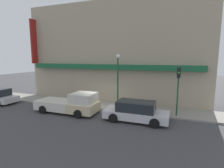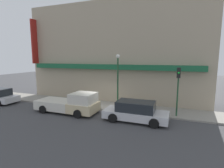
{
  "view_description": "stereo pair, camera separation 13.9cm",
  "coord_description": "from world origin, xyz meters",
  "px_view_note": "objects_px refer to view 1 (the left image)",
  "views": [
    {
      "loc": [
        6.65,
        -14.03,
        4.8
      ],
      "look_at": [
        1.01,
        1.2,
        2.34
      ],
      "focal_mm": 28.0,
      "sensor_mm": 36.0,
      "label": 1
    },
    {
      "loc": [
        6.79,
        -13.98,
        4.8
      ],
      "look_at": [
        1.01,
        1.2,
        2.34
      ],
      "focal_mm": 28.0,
      "sensor_mm": 36.0,
      "label": 2
    }
  ],
  "objects_px": {
    "street_lamp": "(118,74)",
    "traffic_light": "(178,83)",
    "pickup_truck": "(71,104)",
    "parked_car": "(136,111)",
    "fire_hydrant": "(87,102)"
  },
  "relations": [
    {
      "from": "street_lamp",
      "to": "traffic_light",
      "type": "relative_size",
      "value": 1.27
    },
    {
      "from": "pickup_truck",
      "to": "traffic_light",
      "type": "distance_m",
      "value": 9.12
    },
    {
      "from": "street_lamp",
      "to": "pickup_truck",
      "type": "bearing_deg",
      "value": -145.5
    },
    {
      "from": "parked_car",
      "to": "street_lamp",
      "type": "relative_size",
      "value": 0.98
    },
    {
      "from": "parked_car",
      "to": "traffic_light",
      "type": "height_order",
      "value": "traffic_light"
    },
    {
      "from": "pickup_truck",
      "to": "fire_hydrant",
      "type": "height_order",
      "value": "pickup_truck"
    },
    {
      "from": "pickup_truck",
      "to": "traffic_light",
      "type": "bearing_deg",
      "value": 11.65
    },
    {
      "from": "parked_car",
      "to": "pickup_truck",
      "type": "bearing_deg",
      "value": 177.88
    },
    {
      "from": "traffic_light",
      "to": "parked_car",
      "type": "bearing_deg",
      "value": -147.63
    },
    {
      "from": "parked_car",
      "to": "fire_hydrant",
      "type": "distance_m",
      "value": 5.8
    },
    {
      "from": "fire_hydrant",
      "to": "traffic_light",
      "type": "xyz_separation_m",
      "value": [
        8.27,
        -0.36,
        2.31
      ]
    },
    {
      "from": "parked_car",
      "to": "street_lamp",
      "type": "height_order",
      "value": "street_lamp"
    },
    {
      "from": "pickup_truck",
      "to": "traffic_light",
      "type": "height_order",
      "value": "traffic_light"
    },
    {
      "from": "parked_car",
      "to": "traffic_light",
      "type": "xyz_separation_m",
      "value": [
        2.91,
        1.84,
        2.06
      ]
    },
    {
      "from": "pickup_truck",
      "to": "parked_car",
      "type": "bearing_deg",
      "value": -0.31
    }
  ]
}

